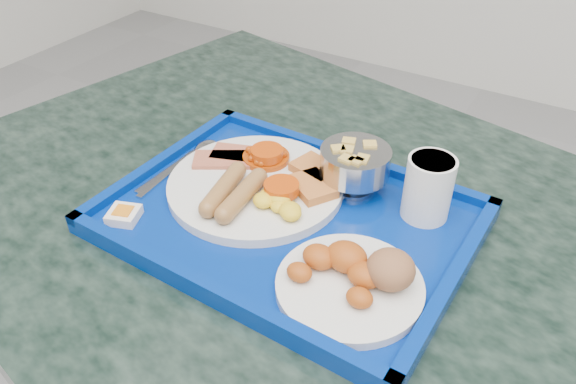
# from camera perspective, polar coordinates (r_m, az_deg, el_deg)

# --- Properties ---
(table) EXTENTS (1.42, 1.10, 0.79)m
(table) POSITION_cam_1_polar(r_m,az_deg,el_deg) (0.94, 3.36, -12.73)
(table) COLOR slate
(table) RESTS_ON floor
(tray) EXTENTS (0.50, 0.37, 0.03)m
(tray) POSITION_cam_1_polar(r_m,az_deg,el_deg) (0.78, -0.00, -2.72)
(tray) COLOR navy
(tray) RESTS_ON table
(main_plate) EXTENTS (0.26, 0.26, 0.04)m
(main_plate) POSITION_cam_1_polar(r_m,az_deg,el_deg) (0.82, -2.87, 0.87)
(main_plate) COLOR silver
(main_plate) RESTS_ON tray
(bread_plate) EXTENTS (0.18, 0.18, 0.06)m
(bread_plate) POSITION_cam_1_polar(r_m,az_deg,el_deg) (0.67, 6.88, -8.60)
(bread_plate) COLOR silver
(bread_plate) RESTS_ON tray
(fruit_bowl) EXTENTS (0.10, 0.10, 0.07)m
(fruit_bowl) POSITION_cam_1_polar(r_m,az_deg,el_deg) (0.81, 6.80, 2.93)
(fruit_bowl) COLOR #A8A8AA
(fruit_bowl) RESTS_ON tray
(juice_cup) EXTENTS (0.06, 0.06, 0.09)m
(juice_cup) POSITION_cam_1_polar(r_m,az_deg,el_deg) (0.77, 14.08, 0.58)
(juice_cup) COLOR white
(juice_cup) RESTS_ON tray
(spoon) EXTENTS (0.03, 0.18, 0.01)m
(spoon) POSITION_cam_1_polar(r_m,az_deg,el_deg) (0.91, -9.37, 3.85)
(spoon) COLOR #A8A8AA
(spoon) RESTS_ON tray
(knife) EXTENTS (0.02, 0.16, 0.00)m
(knife) POSITION_cam_1_polar(r_m,az_deg,el_deg) (0.89, -11.55, 2.49)
(knife) COLOR #A8A8AA
(knife) RESTS_ON tray
(jam_packet) EXTENTS (0.05, 0.05, 0.02)m
(jam_packet) POSITION_cam_1_polar(r_m,az_deg,el_deg) (0.80, -16.34, -2.24)
(jam_packet) COLOR white
(jam_packet) RESTS_ON tray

